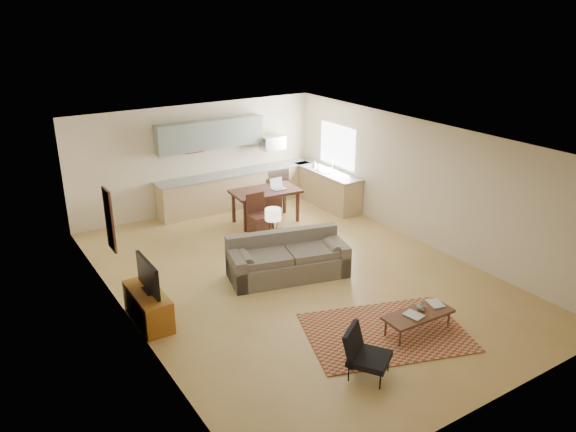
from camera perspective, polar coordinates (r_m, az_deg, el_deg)
room at (r=10.50m, az=0.88°, el=0.52°), size 9.00×9.00×9.00m
kitchen_counter_back at (r=14.63m, az=-5.22°, el=2.74°), size 4.26×0.64×0.92m
kitchen_counter_right at (r=14.70m, az=3.97°, el=2.87°), size 0.64×2.26×0.92m
kitchen_range at (r=15.15m, az=-1.53°, el=3.42°), size 0.62×0.62×0.90m
kitchen_microwave at (r=14.87m, az=-1.61°, el=7.48°), size 0.62×0.40×0.35m
upper_cabinets at (r=14.12m, az=-7.88°, el=8.23°), size 2.80×0.34×0.70m
window_right at (r=14.58m, az=5.03°, el=7.14°), size 0.02×1.40×1.05m
wall_art_left at (r=9.99m, az=-17.64°, el=-0.37°), size 0.06×0.42×1.10m
triptych at (r=14.13m, az=-9.56°, el=7.32°), size 1.70×0.04×0.50m
rug at (r=9.41m, az=9.89°, el=-11.54°), size 2.96×2.47×0.02m
sofa at (r=10.84m, az=0.01°, el=-4.17°), size 2.55×1.57×0.82m
coffee_table at (r=9.43m, az=13.03°, el=-10.51°), size 1.21×0.50×0.36m
book_a at (r=9.16m, az=12.24°, el=-10.07°), size 0.33×0.38×0.03m
book_b at (r=9.60m, az=14.18°, el=-8.72°), size 0.38×0.41×0.02m
vase at (r=9.39m, az=13.38°, el=-8.88°), size 0.22×0.22×0.16m
armchair at (r=8.23m, az=8.30°, el=-13.73°), size 0.88×0.88×0.73m
tv_credenza at (r=9.72m, az=-14.02°, el=-8.91°), size 0.47×1.21×0.56m
tv at (r=9.47m, az=-14.04°, el=-5.90°), size 0.09×0.93×0.56m
console_table at (r=11.40m, az=-1.49°, el=-3.29°), size 0.58×0.39×0.67m
table_lamp at (r=11.17m, az=-1.52°, el=-0.47°), size 0.36×0.36×0.53m
dining_table at (r=13.52m, az=-2.29°, el=1.02°), size 1.66×1.03×0.81m
dining_chair_near at (r=12.72m, az=-2.86°, el=0.07°), size 0.47×0.49×0.97m
dining_chair_far at (r=14.29m, az=-1.78°, el=2.35°), size 0.46×0.48×0.91m
laptop at (r=13.42m, az=-0.91°, el=3.27°), size 0.36×0.28×0.26m
soap_bottle at (r=14.81m, az=2.73°, el=5.28°), size 0.12×0.12×0.19m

